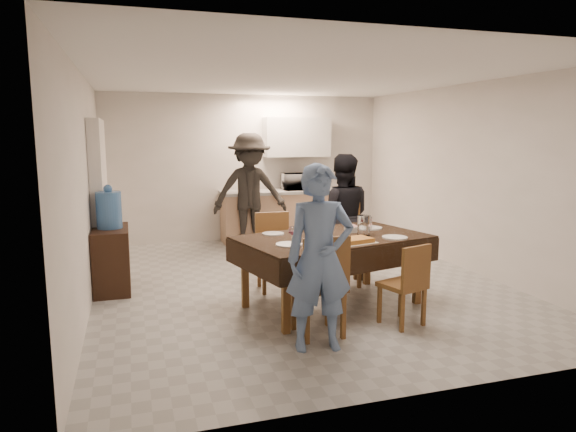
# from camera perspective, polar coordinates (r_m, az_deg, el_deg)

# --- Properties ---
(floor) EXTENTS (5.00, 6.00, 0.02)m
(floor) POSITION_cam_1_polar(r_m,az_deg,el_deg) (6.70, 1.12, -7.44)
(floor) COLOR #A5A5A0
(floor) RESTS_ON ground
(ceiling) EXTENTS (5.00, 6.00, 0.02)m
(ceiling) POSITION_cam_1_polar(r_m,az_deg,el_deg) (6.46, 1.19, 15.26)
(ceiling) COLOR white
(ceiling) RESTS_ON wall_back
(wall_back) EXTENTS (5.00, 0.02, 2.60)m
(wall_back) POSITION_cam_1_polar(r_m,az_deg,el_deg) (9.34, -4.65, 5.34)
(wall_back) COLOR silver
(wall_back) RESTS_ON floor
(wall_front) EXTENTS (5.00, 0.02, 2.60)m
(wall_front) POSITION_cam_1_polar(r_m,az_deg,el_deg) (3.74, 15.71, -0.56)
(wall_front) COLOR silver
(wall_front) RESTS_ON floor
(wall_left) EXTENTS (0.02, 6.00, 2.60)m
(wall_left) POSITION_cam_1_polar(r_m,az_deg,el_deg) (6.15, -21.60, 2.80)
(wall_left) COLOR silver
(wall_left) RESTS_ON floor
(wall_right) EXTENTS (0.02, 6.00, 2.60)m
(wall_right) POSITION_cam_1_polar(r_m,az_deg,el_deg) (7.61, 19.38, 4.01)
(wall_right) COLOR silver
(wall_right) RESTS_ON floor
(stub_partition) EXTENTS (0.15, 1.40, 2.10)m
(stub_partition) POSITION_cam_1_polar(r_m,az_deg,el_deg) (7.36, -20.18, 1.85)
(stub_partition) COLOR silver
(stub_partition) RESTS_ON floor
(kitchen_base_cabinet) EXTENTS (2.20, 0.60, 0.86)m
(kitchen_base_cabinet) POSITION_cam_1_polar(r_m,az_deg,el_deg) (9.28, -0.53, -0.06)
(kitchen_base_cabinet) COLOR tan
(kitchen_base_cabinet) RESTS_ON floor
(kitchen_worktop) EXTENTS (2.24, 0.64, 0.05)m
(kitchen_worktop) POSITION_cam_1_polar(r_m,az_deg,el_deg) (9.21, -0.53, 2.73)
(kitchen_worktop) COLOR #A3A39F
(kitchen_worktop) RESTS_ON kitchen_base_cabinet
(upper_cabinet) EXTENTS (1.20, 0.34, 0.70)m
(upper_cabinet) POSITION_cam_1_polar(r_m,az_deg,el_deg) (9.38, 0.99, 8.75)
(upper_cabinet) COLOR silver
(upper_cabinet) RESTS_ON wall_back
(dining_table) EXTENTS (2.25, 1.63, 0.79)m
(dining_table) POSITION_cam_1_polar(r_m,az_deg,el_deg) (5.69, 5.00, -2.61)
(dining_table) COLOR black
(dining_table) RESTS_ON floor
(chair_near_left) EXTENTS (0.47, 0.47, 0.54)m
(chair_near_left) POSITION_cam_1_polar(r_m,az_deg,el_deg) (4.80, 3.77, -6.63)
(chair_near_left) COLOR brown
(chair_near_left) RESTS_ON floor
(chair_near_right) EXTENTS (0.48, 0.49, 0.45)m
(chair_near_right) POSITION_cam_1_polar(r_m,az_deg,el_deg) (5.22, 13.04, -6.62)
(chair_near_right) COLOR brown
(chair_near_right) RESTS_ON floor
(chair_far_left) EXTENTS (0.46, 0.46, 0.51)m
(chair_far_left) POSITION_cam_1_polar(r_m,az_deg,el_deg) (6.19, -1.20, -3.30)
(chair_far_left) COLOR brown
(chair_far_left) RESTS_ON floor
(chair_far_right) EXTENTS (0.58, 0.59, 0.56)m
(chair_far_right) POSITION_cam_1_polar(r_m,az_deg,el_deg) (6.48, 6.50, -2.35)
(chair_far_right) COLOR brown
(chair_far_right) RESTS_ON floor
(console) EXTENTS (0.42, 0.84, 0.78)m
(console) POSITION_cam_1_polar(r_m,az_deg,el_deg) (6.67, -19.00, -4.57)
(console) COLOR black
(console) RESTS_ON floor
(water_jug) EXTENTS (0.30, 0.30, 0.45)m
(water_jug) POSITION_cam_1_polar(r_m,az_deg,el_deg) (6.56, -19.28, 0.64)
(water_jug) COLOR #4379BE
(water_jug) RESTS_ON console
(wine_bottle) EXTENTS (0.08, 0.08, 0.34)m
(wine_bottle) POSITION_cam_1_polar(r_m,az_deg,el_deg) (5.68, 4.37, -0.50)
(wine_bottle) COLOR black
(wine_bottle) RESTS_ON dining_table
(water_pitcher) EXTENTS (0.14, 0.14, 0.22)m
(water_pitcher) POSITION_cam_1_polar(r_m,az_deg,el_deg) (5.76, 8.43, -1.04)
(water_pitcher) COLOR white
(water_pitcher) RESTS_ON dining_table
(savoury_tart) EXTENTS (0.44, 0.37, 0.05)m
(savoury_tart) POSITION_cam_1_polar(r_m,az_deg,el_deg) (5.38, 7.52, -2.69)
(savoury_tart) COLOR #BD7937
(savoury_tart) RESTS_ON dining_table
(salad_bowl) EXTENTS (0.17, 0.17, 0.07)m
(salad_bowl) POSITION_cam_1_polar(r_m,az_deg,el_deg) (5.96, 7.03, -1.44)
(salad_bowl) COLOR silver
(salad_bowl) RESTS_ON dining_table
(mushroom_dish) EXTENTS (0.20, 0.20, 0.04)m
(mushroom_dish) POSITION_cam_1_polar(r_m,az_deg,el_deg) (5.92, 3.54, -1.60)
(mushroom_dish) COLOR silver
(mushroom_dish) RESTS_ON dining_table
(wine_glass_a) EXTENTS (0.08, 0.08, 0.18)m
(wine_glass_a) POSITION_cam_1_polar(r_m,az_deg,el_deg) (5.25, 0.47, -2.13)
(wine_glass_a) COLOR white
(wine_glass_a) RESTS_ON dining_table
(wine_glass_b) EXTENTS (0.08, 0.08, 0.17)m
(wine_glass_b) POSITION_cam_1_polar(r_m,az_deg,el_deg) (6.11, 8.91, -0.69)
(wine_glass_b) COLOR white
(wine_glass_b) RESTS_ON dining_table
(wine_glass_c) EXTENTS (0.08, 0.08, 0.17)m
(wine_glass_c) POSITION_cam_1_polar(r_m,az_deg,el_deg) (5.87, 2.10, -1.00)
(wine_glass_c) COLOR white
(wine_glass_c) RESTS_ON dining_table
(plate_near_left) EXTENTS (0.27, 0.27, 0.02)m
(plate_near_left) POSITION_cam_1_polar(r_m,az_deg,el_deg) (5.21, 0.11, -3.18)
(plate_near_left) COLOR silver
(plate_near_left) RESTS_ON dining_table
(plate_near_right) EXTENTS (0.27, 0.27, 0.02)m
(plate_near_right) POSITION_cam_1_polar(r_m,az_deg,el_deg) (5.67, 11.78, -2.35)
(plate_near_right) COLOR silver
(plate_near_right) RESTS_ON dining_table
(plate_far_left) EXTENTS (0.25, 0.25, 0.01)m
(plate_far_left) POSITION_cam_1_polar(r_m,az_deg,el_deg) (5.77, -1.66, -1.97)
(plate_far_left) COLOR silver
(plate_far_left) RESTS_ON dining_table
(plate_far_right) EXTENTS (0.29, 0.29, 0.02)m
(plate_far_right) POSITION_cam_1_polar(r_m,az_deg,el_deg) (6.19, 9.11, -1.31)
(plate_far_right) COLOR silver
(plate_far_right) RESTS_ON dining_table
(microwave) EXTENTS (0.53, 0.36, 0.30)m
(microwave) POSITION_cam_1_polar(r_m,az_deg,el_deg) (9.28, 1.10, 3.85)
(microwave) COLOR silver
(microwave) RESTS_ON kitchen_worktop
(person_near) EXTENTS (0.65, 0.47, 1.66)m
(person_near) POSITION_cam_1_polar(r_m,az_deg,el_deg) (4.52, 3.54, -4.69)
(person_near) COLOR #5C79A5
(person_near) RESTS_ON floor
(person_far) EXTENTS (0.97, 0.87, 1.65)m
(person_far) POSITION_cam_1_polar(r_m,az_deg,el_deg) (6.84, 5.97, -0.05)
(person_far) COLOR black
(person_far) RESTS_ON floor
(person_kitchen) EXTENTS (1.24, 0.71, 1.92)m
(person_kitchen) POSITION_cam_1_polar(r_m,az_deg,el_deg) (8.59, -4.25, 2.76)
(person_kitchen) COLOR black
(person_kitchen) RESTS_ON floor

